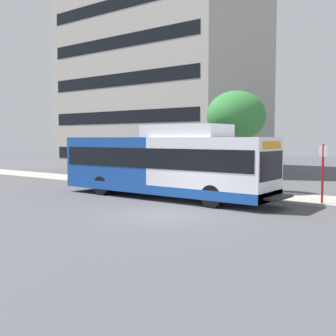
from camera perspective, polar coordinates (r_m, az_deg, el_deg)
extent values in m
plane|color=#4C4C51|center=(22.14, -17.27, -3.87)|extent=(120.00, 120.00, 0.00)
cube|color=#A8A399|center=(25.49, -1.67, -2.50)|extent=(3.00, 56.00, 0.14)
cube|color=white|center=(19.23, 6.05, 0.15)|extent=(2.54, 5.80, 2.73)
cube|color=#19479E|center=(22.76, -6.56, 0.76)|extent=(2.54, 5.80, 2.73)
cube|color=#19479E|center=(20.97, -0.78, -2.64)|extent=(2.57, 11.60, 0.44)
cube|color=black|center=(20.85, -0.79, 1.49)|extent=(2.58, 11.25, 0.96)
cube|color=black|center=(17.92, 13.92, 0.29)|extent=(2.34, 0.10, 1.24)
cube|color=orange|center=(17.88, 13.99, 3.08)|extent=(1.91, 0.08, 0.32)
cube|color=white|center=(19.97, 2.51, 5.10)|extent=(2.16, 4.06, 0.60)
cube|color=black|center=(17.90, 14.99, -3.91)|extent=(1.78, 0.60, 0.10)
cylinder|color=black|center=(18.03, 6.07, -3.90)|extent=(0.30, 1.00, 1.00)
cylinder|color=black|center=(19.99, 9.41, -3.14)|extent=(0.30, 1.00, 1.00)
cylinder|color=black|center=(22.27, -9.08, -2.40)|extent=(0.30, 1.00, 1.00)
cylinder|color=black|center=(23.88, -5.17, -1.93)|extent=(0.30, 1.00, 1.00)
cylinder|color=red|center=(19.48, 20.48, -0.76)|extent=(0.10, 0.10, 2.60)
cube|color=white|center=(19.40, 20.54, 2.18)|extent=(0.04, 0.36, 0.48)
cylinder|color=#4C3823|center=(23.16, 9.25, 0.53)|extent=(0.28, 0.28, 2.88)
ellipsoid|color=#337A38|center=(23.15, 9.33, 7.07)|extent=(3.21, 3.21, 2.73)
cube|color=#ADA89E|center=(42.40, -0.67, 17.58)|extent=(12.39, 18.01, 25.76)
cube|color=black|center=(41.26, -0.66, 2.18)|extent=(12.45, 16.57, 1.10)
cube|color=black|center=(41.28, -0.66, 6.65)|extent=(12.45, 16.57, 1.10)
cube|color=black|center=(41.55, -0.67, 11.09)|extent=(12.45, 16.57, 1.10)
cube|color=black|center=(42.06, -0.67, 15.45)|extent=(12.45, 16.57, 1.10)
cube|color=black|center=(42.81, -0.67, 19.68)|extent=(12.45, 16.57, 1.10)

